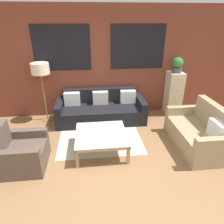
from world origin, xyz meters
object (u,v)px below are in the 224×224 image
armchair_corner (21,153)px  drawer_cabinet (173,94)px  settee_vintage (199,133)px  potted_plant (177,65)px  floor_lamp (40,71)px  coffee_table (101,136)px  couch_dark (101,110)px

armchair_corner → drawer_cabinet: 4.04m
settee_vintage → potted_plant: potted_plant is taller
floor_lamp → drawer_cabinet: (3.44, 0.02, -0.73)m
armchair_corner → potted_plant: potted_plant is taller
coffee_table → floor_lamp: (-1.35, 1.55, 0.97)m
armchair_corner → drawer_cabinet: bearing=27.6°
coffee_table → floor_lamp: size_ratio=0.67×
coffee_table → couch_dark: bearing=86.6°
armchair_corner → coffee_table: 1.50m
coffee_table → potted_plant: 2.81m
armchair_corner → drawer_cabinet: (3.57, 1.87, 0.31)m
couch_dark → settee_vintage: settee_vintage is taller
couch_dark → settee_vintage: bearing=-36.5°
settee_vintage → potted_plant: size_ratio=3.79×
drawer_cabinet → potted_plant: potted_plant is taller
couch_dark → settee_vintage: 2.41m
couch_dark → drawer_cabinet: 2.05m
potted_plant → couch_dark: bearing=-174.3°
armchair_corner → floor_lamp: (0.12, 1.84, 1.04)m
armchair_corner → settee_vintage: bearing=3.8°
coffee_table → potted_plant: bearing=36.8°
settee_vintage → floor_lamp: floor_lamp is taller
coffee_table → settee_vintage: bearing=-1.8°
potted_plant → coffee_table: bearing=-143.2°
couch_dark → potted_plant: (2.02, 0.20, 1.09)m
armchair_corner → drawer_cabinet: size_ratio=0.71×
drawer_cabinet → coffee_table: bearing=-143.2°
settee_vintage → armchair_corner: size_ratio=1.78×
armchair_corner → coffee_table: size_ratio=0.84×
armchair_corner → potted_plant: size_ratio=2.14×
drawer_cabinet → potted_plant: (0.00, 0.00, 0.79)m
coffee_table → armchair_corner: bearing=-168.5°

